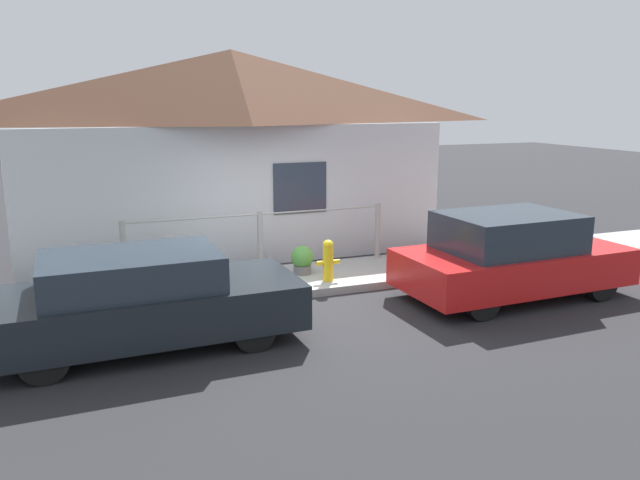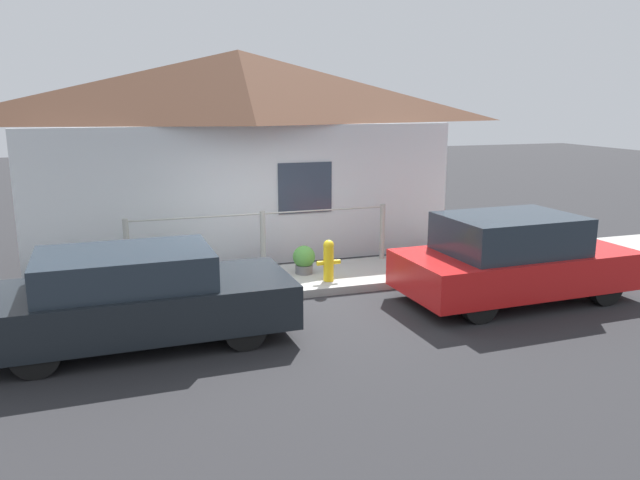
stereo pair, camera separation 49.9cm
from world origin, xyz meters
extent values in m
plane|color=#262628|center=(0.00, 0.00, 0.00)|extent=(60.00, 60.00, 0.00)
cube|color=#9E9E99|center=(0.00, 0.86, 0.07)|extent=(24.00, 1.72, 0.14)
cube|color=silver|center=(0.00, 2.40, 1.37)|extent=(8.40, 0.12, 2.73)
cube|color=#2D3847|center=(1.05, 2.33, 1.50)|extent=(1.10, 0.04, 1.00)
pyramid|color=brown|center=(0.00, 3.44, 3.46)|extent=(8.80, 2.20, 1.45)
cylinder|color=#999993|center=(-2.40, 1.57, 0.68)|extent=(0.10, 0.10, 1.08)
cylinder|color=#999993|center=(0.00, 1.57, 0.68)|extent=(0.10, 0.10, 1.08)
cylinder|color=#999993|center=(2.40, 1.57, 0.68)|extent=(0.10, 0.10, 1.08)
cylinder|color=#999993|center=(0.00, 1.57, 1.17)|extent=(4.80, 0.03, 0.03)
cube|color=black|center=(-2.32, -1.10, 0.51)|extent=(4.09, 1.77, 0.60)
cube|color=#232D38|center=(-2.48, -1.10, 1.04)|extent=(2.26, 1.53, 0.46)
cylinder|color=black|center=(-1.08, -0.35, 0.28)|extent=(0.57, 0.21, 0.57)
cylinder|color=black|center=(-1.05, -1.79, 0.28)|extent=(0.57, 0.21, 0.57)
cylinder|color=black|center=(-3.59, -0.41, 0.28)|extent=(0.57, 0.21, 0.57)
cylinder|color=black|center=(-3.56, -1.84, 0.28)|extent=(0.57, 0.21, 0.57)
cube|color=red|center=(3.57, -1.10, 0.51)|extent=(3.86, 1.86, 0.59)
cube|color=#232D38|center=(3.42, -1.10, 1.11)|extent=(2.14, 1.59, 0.60)
cylinder|color=black|center=(4.72, -0.31, 0.29)|extent=(0.58, 0.22, 0.57)
cylinder|color=black|center=(4.77, -1.81, 0.29)|extent=(0.58, 0.22, 0.57)
cylinder|color=black|center=(2.37, -0.39, 0.29)|extent=(0.58, 0.22, 0.57)
cylinder|color=black|center=(2.41, -1.88, 0.29)|extent=(0.58, 0.22, 0.57)
cylinder|color=yellow|center=(0.88, 0.42, 0.43)|extent=(0.18, 0.18, 0.59)
sphere|color=yellow|center=(0.88, 0.42, 0.77)|extent=(0.19, 0.19, 0.19)
cylinder|color=yellow|center=(0.75, 0.42, 0.46)|extent=(0.16, 0.08, 0.08)
cylinder|color=yellow|center=(1.01, 0.42, 0.46)|extent=(0.16, 0.08, 0.08)
cylinder|color=slate|center=(0.62, 1.00, 0.22)|extent=(0.32, 0.32, 0.16)
sphere|color=#4C8E3D|center=(0.62, 1.00, 0.45)|extent=(0.40, 0.40, 0.40)
cylinder|color=slate|center=(-1.94, 1.27, 0.21)|extent=(0.23, 0.23, 0.15)
sphere|color=#387F38|center=(-1.94, 1.27, 0.48)|extent=(0.51, 0.51, 0.51)
cylinder|color=#9E5638|center=(3.50, 1.03, 0.21)|extent=(0.21, 0.21, 0.15)
sphere|color=#4C8E3D|center=(3.50, 1.03, 0.44)|extent=(0.42, 0.42, 0.42)
camera|label=1|loc=(-3.02, -9.21, 3.20)|focal=35.00mm
camera|label=2|loc=(-2.55, -9.38, 3.20)|focal=35.00mm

